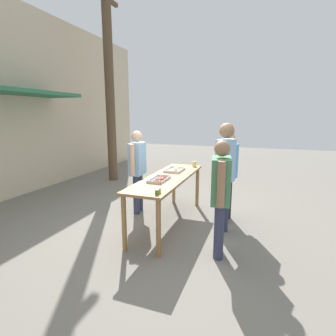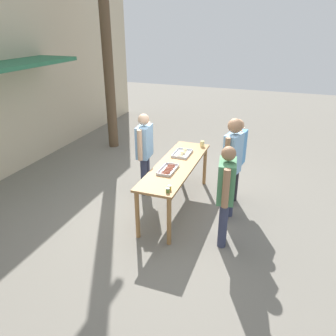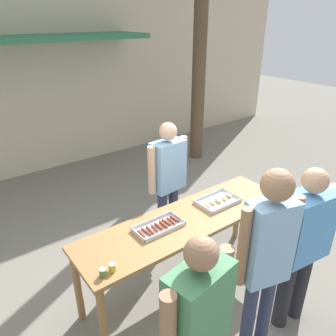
# 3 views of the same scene
# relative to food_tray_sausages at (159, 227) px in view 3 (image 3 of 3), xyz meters

# --- Properties ---
(ground_plane) EXTENTS (24.00, 24.00, 0.00)m
(ground_plane) POSITION_rel_food_tray_sausages_xyz_m (0.32, -0.04, -0.89)
(ground_plane) COLOR slate
(building_facade_back) EXTENTS (12.00, 1.11, 4.50)m
(building_facade_back) POSITION_rel_food_tray_sausages_xyz_m (0.32, 3.94, 1.37)
(building_facade_back) COLOR beige
(building_facade_back) RESTS_ON ground
(serving_table) EXTENTS (2.33, 0.66, 0.87)m
(serving_table) POSITION_rel_food_tray_sausages_xyz_m (0.32, -0.04, -0.13)
(serving_table) COLOR olive
(serving_table) RESTS_ON ground
(food_tray_sausages) EXTENTS (0.48, 0.24, 0.04)m
(food_tray_sausages) POSITION_rel_food_tray_sausages_xyz_m (0.00, 0.00, 0.00)
(food_tray_sausages) COLOR silver
(food_tray_sausages) RESTS_ON serving_table
(food_tray_buns) EXTENTS (0.46, 0.30, 0.06)m
(food_tray_buns) POSITION_rel_food_tray_sausages_xyz_m (0.79, -0.00, 0.00)
(food_tray_buns) COLOR silver
(food_tray_buns) RESTS_ON serving_table
(condiment_jar_mustard) EXTENTS (0.06, 0.06, 0.07)m
(condiment_jar_mustard) POSITION_rel_food_tray_sausages_xyz_m (-0.72, -0.26, 0.02)
(condiment_jar_mustard) COLOR #567A38
(condiment_jar_mustard) RESTS_ON serving_table
(condiment_jar_ketchup) EXTENTS (0.06, 0.06, 0.07)m
(condiment_jar_ketchup) POSITION_rel_food_tray_sausages_xyz_m (-0.63, -0.25, 0.02)
(condiment_jar_ketchup) COLOR gold
(condiment_jar_ketchup) RESTS_ON serving_table
(beer_cup) EXTENTS (0.08, 0.08, 0.11)m
(beer_cup) POSITION_rel_food_tray_sausages_xyz_m (1.34, -0.24, 0.04)
(beer_cup) COLOR #DBC67A
(beer_cup) RESTS_ON serving_table
(person_server_behind_table) EXTENTS (0.60, 0.26, 1.62)m
(person_server_behind_table) POSITION_rel_food_tray_sausages_xyz_m (0.65, 0.72, 0.08)
(person_server_behind_table) COLOR #333851
(person_server_behind_table) RESTS_ON ground
(person_customer_holding_hotdog) EXTENTS (0.63, 0.31, 1.60)m
(person_customer_holding_hotdog) POSITION_rel_food_tray_sausages_xyz_m (-0.45, -1.06, 0.06)
(person_customer_holding_hotdog) COLOR #333851
(person_customer_holding_hotdog) RESTS_ON ground
(person_customer_with_cup) EXTENTS (0.68, 0.32, 1.64)m
(person_customer_with_cup) POSITION_rel_food_tray_sausages_xyz_m (0.84, -0.99, 0.08)
(person_customer_with_cup) COLOR #232328
(person_customer_with_cup) RESTS_ON ground
(person_customer_waiting_in_line) EXTENTS (0.51, 0.29, 1.80)m
(person_customer_waiting_in_line) POSITION_rel_food_tray_sausages_xyz_m (0.27, -1.02, 0.22)
(person_customer_waiting_in_line) COLOR #333851
(person_customer_waiting_in_line) RESTS_ON ground
(utility_pole) EXTENTS (1.10, 0.26, 5.64)m
(utility_pole) POSITION_rel_food_tray_sausages_xyz_m (2.82, 2.63, 1.99)
(utility_pole) COLOR brown
(utility_pole) RESTS_ON ground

